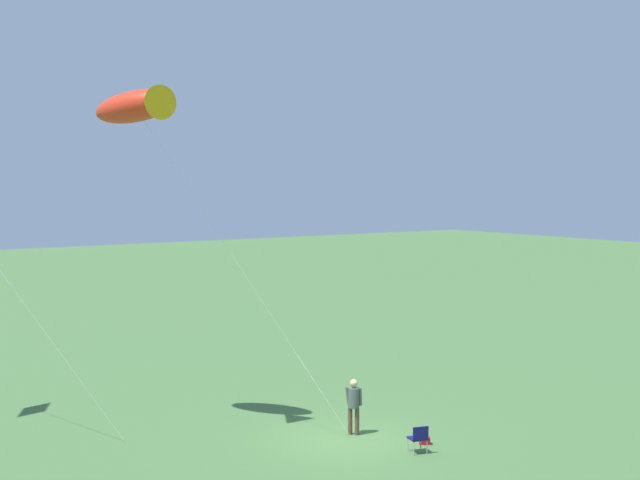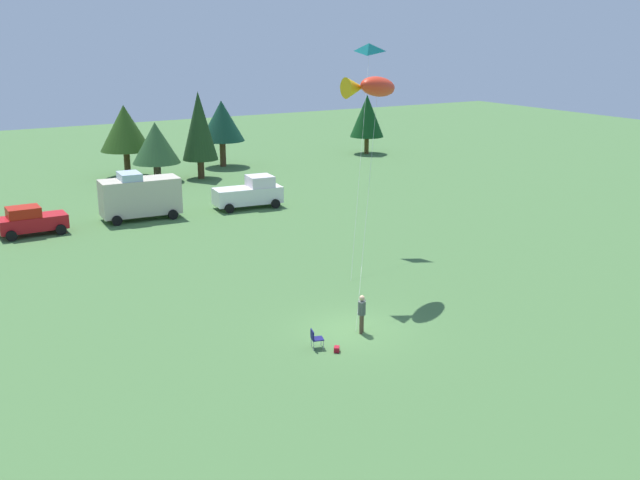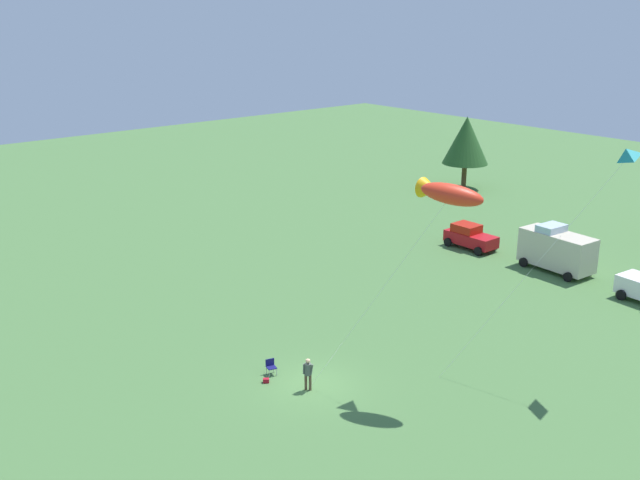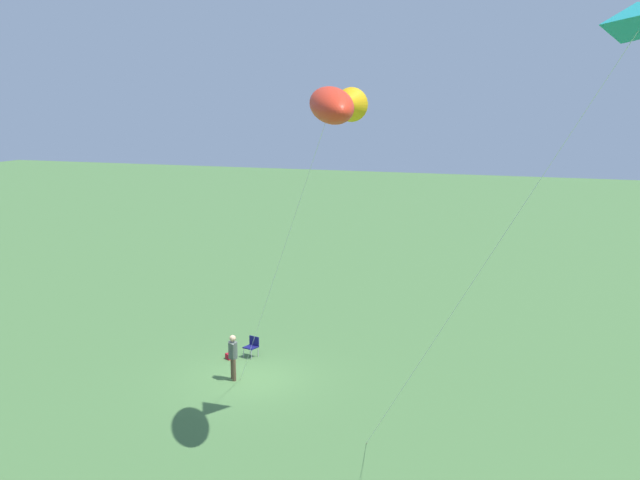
{
  "view_description": "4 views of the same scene",
  "coord_description": "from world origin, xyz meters",
  "views": [
    {
      "loc": [
        -21.42,
        15.86,
        7.94
      ],
      "look_at": [
        -0.88,
        1.58,
        6.21
      ],
      "focal_mm": 50.0,
      "sensor_mm": 36.0,
      "label": 1
    },
    {
      "loc": [
        -16.86,
        -25.85,
        12.89
      ],
      "look_at": [
        -1.39,
        0.33,
        4.28
      ],
      "focal_mm": 42.0,
      "sensor_mm": 36.0,
      "label": 2
    },
    {
      "loc": [
        26.36,
        -21.86,
        18.69
      ],
      "look_at": [
        -2.38,
        2.55,
        6.7
      ],
      "focal_mm": 42.0,
      "sensor_mm": 36.0,
      "label": 3
    },
    {
      "loc": [
        24.15,
        11.31,
        10.33
      ],
      "look_at": [
        -1.54,
        2.31,
        5.17
      ],
      "focal_mm": 42.0,
      "sensor_mm": 36.0,
      "label": 4
    }
  ],
  "objects": [
    {
      "name": "backpack_on_grass",
      "position": [
        -1.75,
        -1.64,
        0.11
      ],
      "size": [
        0.37,
        0.39,
        0.22
      ],
      "primitive_type": "cube",
      "rotation": [
        0.0,
        0.0,
        4.08
      ],
      "color": "#A61321",
      "rests_on": "ground"
    },
    {
      "name": "folding_chair",
      "position": [
        -2.34,
        -0.89,
        0.49
      ],
      "size": [
        0.59,
        0.59,
        0.82
      ],
      "rotation": [
        0.0,
        0.0,
        6.01
      ],
      "color": "#131455",
      "rests_on": "ground"
    },
    {
      "name": "person_kite_flyer",
      "position": [
        0.26,
        -0.49,
        1.02
      ],
      "size": [
        0.52,
        0.49,
        1.74
      ],
      "rotation": [
        0.0,
        0.0,
        5.44
      ],
      "color": "brown",
      "rests_on": "ground"
    },
    {
      "name": "ground_plane",
      "position": [
        0.0,
        0.0,
        0.0
      ],
      "size": [
        160.0,
        160.0,
        0.0
      ],
      "primitive_type": "plane",
      "color": "#47723B"
    },
    {
      "name": "kite_large_fish",
      "position": [
        4.2,
        4.77,
        10.15
      ],
      "size": [
        6.07,
        6.27,
        10.82
      ],
      "color": "red",
      "rests_on": "ground"
    }
  ]
}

